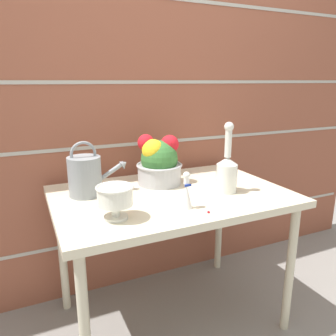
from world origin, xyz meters
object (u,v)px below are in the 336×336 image
object	(u,v)px
flower_planter	(159,162)
figurine_vase	(186,194)
glass_decanter	(227,170)
crystal_pedestal_bowl	(115,197)
watering_can	(86,175)

from	to	relation	value
flower_planter	figurine_vase	bearing A→B (deg)	-94.60
figurine_vase	glass_decanter	bearing A→B (deg)	21.55
flower_planter	figurine_vase	xyz separation A→B (m)	(-0.03, -0.38, -0.05)
crystal_pedestal_bowl	glass_decanter	size ratio (longest dim) A/B	0.44
figurine_vase	flower_planter	bearing A→B (deg)	85.40
watering_can	figurine_vase	size ratio (longest dim) A/B	1.82
crystal_pedestal_bowl	figurine_vase	bearing A→B (deg)	-3.58
glass_decanter	watering_can	bearing A→B (deg)	159.65
watering_can	crystal_pedestal_bowl	bearing A→B (deg)	-81.24
watering_can	flower_planter	distance (m)	0.40
flower_planter	figurine_vase	size ratio (longest dim) A/B	1.63
watering_can	glass_decanter	size ratio (longest dim) A/B	0.86
glass_decanter	figurine_vase	world-z (taller)	glass_decanter
crystal_pedestal_bowl	glass_decanter	distance (m)	0.61
flower_planter	figurine_vase	distance (m)	0.39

